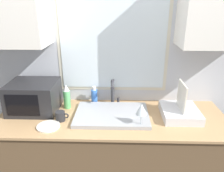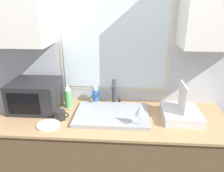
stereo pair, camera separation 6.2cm
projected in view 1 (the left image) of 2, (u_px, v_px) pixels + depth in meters
countertop at (112, 160)px, 1.96m from camera, size 1.88×0.66×0.91m
wall_back at (113, 50)px, 1.91m from camera, size 6.00×0.38×2.60m
sink_basin at (112, 115)px, 1.79m from camera, size 0.60×0.41×0.03m
faucet at (113, 91)px, 1.95m from camera, size 0.08×0.17×0.23m
microwave at (34, 97)px, 1.86m from camera, size 0.40×0.34×0.25m
dish_rack at (180, 111)px, 1.78m from camera, size 0.29×0.33×0.29m
spray_bottle at (67, 97)px, 1.91m from camera, size 0.06×0.06×0.22m
soap_bottle at (94, 96)px, 2.00m from camera, size 0.06×0.06×0.17m
mug_near_sink at (61, 116)px, 1.72m from camera, size 0.11×0.08×0.08m
wine_glass at (141, 110)px, 1.58m from camera, size 0.08×0.08×0.20m
small_plate at (48, 126)px, 1.64m from camera, size 0.17×0.17×0.01m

